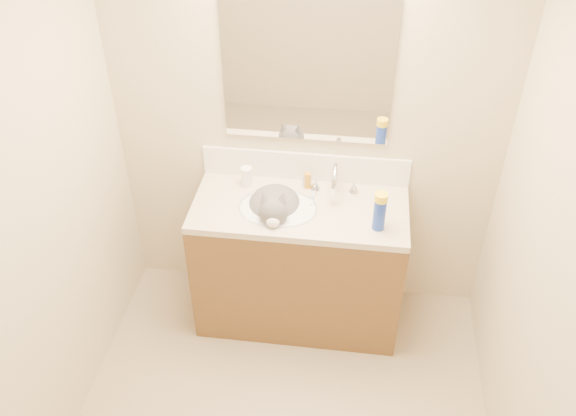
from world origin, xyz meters
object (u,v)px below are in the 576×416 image
(basin, at_px, (278,218))
(spray_can, at_px, (379,215))
(silver_jar, at_px, (307,181))
(amber_bottle, at_px, (308,180))
(cat, at_px, (275,209))
(pill_bottle, at_px, (247,177))
(faucet, at_px, (335,182))
(vanity_cabinet, at_px, (299,266))

(basin, bearing_deg, spray_can, -10.62)
(silver_jar, height_order, amber_bottle, amber_bottle)
(spray_can, bearing_deg, basin, 169.38)
(cat, relative_size, spray_can, 2.47)
(cat, xyz_separation_m, pill_bottle, (-0.19, 0.17, 0.08))
(basin, height_order, faucet, faucet)
(faucet, height_order, cat, faucet)
(faucet, relative_size, amber_bottle, 2.86)
(basin, distance_m, amber_bottle, 0.28)
(cat, height_order, silver_jar, cat)
(vanity_cabinet, relative_size, faucet, 4.29)
(pill_bottle, relative_size, spray_can, 0.66)
(basin, relative_size, faucet, 1.61)
(vanity_cabinet, bearing_deg, amber_bottle, 83.06)
(silver_jar, bearing_deg, amber_bottle, -69.28)
(basin, xyz_separation_m, silver_jar, (0.14, 0.23, 0.10))
(vanity_cabinet, distance_m, amber_bottle, 0.53)
(pill_bottle, bearing_deg, amber_bottle, 3.81)
(vanity_cabinet, bearing_deg, faucet, 37.29)
(basin, xyz_separation_m, pill_bottle, (-0.21, 0.19, 0.13))
(spray_can, bearing_deg, cat, 167.83)
(faucet, bearing_deg, vanity_cabinet, -142.71)
(amber_bottle, distance_m, spray_can, 0.52)
(faucet, xyz_separation_m, cat, (-0.32, -0.15, -0.11))
(amber_bottle, bearing_deg, faucet, -17.00)
(basin, distance_m, cat, 0.05)
(basin, height_order, cat, cat)
(vanity_cabinet, height_order, cat, cat)
(faucet, xyz_separation_m, silver_jar, (-0.16, 0.06, -0.05))
(cat, xyz_separation_m, spray_can, (0.57, -0.12, 0.11))
(basin, height_order, amber_bottle, amber_bottle)
(vanity_cabinet, height_order, amber_bottle, amber_bottle)
(amber_bottle, height_order, spray_can, spray_can)
(vanity_cabinet, bearing_deg, cat, -175.97)
(faucet, xyz_separation_m, amber_bottle, (-0.16, 0.05, -0.04))
(pill_bottle, distance_m, amber_bottle, 0.35)
(cat, distance_m, silver_jar, 0.27)
(silver_jar, distance_m, spray_can, 0.53)
(basin, relative_size, silver_jar, 7.13)
(pill_bottle, bearing_deg, silver_jar, 6.20)
(faucet, distance_m, pill_bottle, 0.51)
(silver_jar, bearing_deg, faucet, -20.94)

